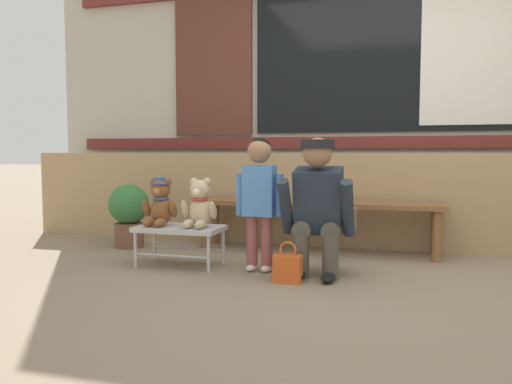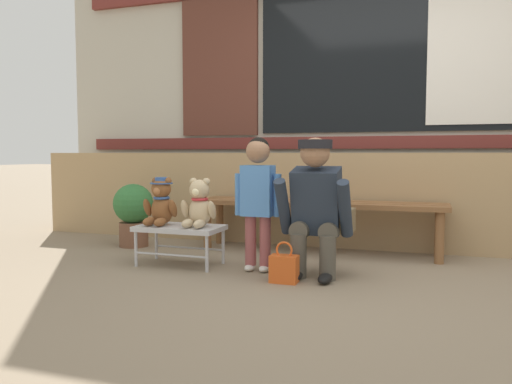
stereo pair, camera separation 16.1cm
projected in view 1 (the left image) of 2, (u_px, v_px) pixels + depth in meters
name	position (u px, v px, depth m)	size (l,w,h in m)	color
ground_plane	(358.00, 287.00, 3.21)	(60.00, 60.00, 0.00)	#84725B
brick_low_wall	(373.00, 200.00, 4.54)	(6.88, 0.25, 0.85)	tan
shop_facade	(379.00, 52.00, 4.93)	(7.02, 0.26, 3.65)	#B7B2A3
wooden_bench_long	(316.00, 209.00, 4.33)	(2.10, 0.40, 0.44)	brown
small_display_bench	(180.00, 231.00, 3.80)	(0.64, 0.36, 0.30)	#BCBCC1
teddy_bear_with_hat	(160.00, 203.00, 3.83)	(0.28, 0.27, 0.36)	brown
teddy_bear_plain	(199.00, 205.00, 3.74)	(0.28, 0.26, 0.36)	#CCB289
child_standing	(259.00, 189.00, 3.60)	(0.35, 0.18, 0.96)	#994C4C
adult_crouching	(320.00, 206.00, 3.48)	(0.50, 0.49, 0.95)	#4C473D
handbag_on_ground	(288.00, 268.00, 3.32)	(0.18, 0.11, 0.27)	#DB561E
potted_plant	(129.00, 212.00, 4.55)	(0.36, 0.36, 0.57)	brown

